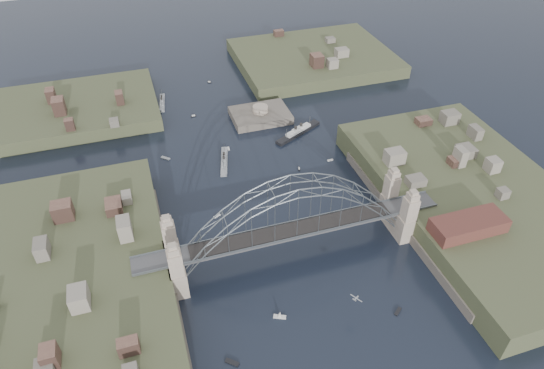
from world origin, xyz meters
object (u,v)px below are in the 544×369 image
Objects in this scene: fort_island at (260,119)px; ocean_liner at (298,132)px; bridge at (293,219)px; naval_cruiser_near at (224,161)px; naval_cruiser_far at (162,102)px; wharf_shed at (469,225)px.

fort_island is 17.90m from ocean_liner.
bridge reaches higher than fort_island.
fort_island is at bearing 124.87° from ocean_liner.
bridge is 4.17× the size of ocean_liner.
bridge is 60.74m from ocean_liner.
naval_cruiser_near is 0.79× the size of ocean_liner.
naval_cruiser_near is at bearing -130.11° from fort_island.
fort_island reaches higher than naval_cruiser_far.
naval_cruiser_far is 0.69× the size of ocean_liner.
fort_island is 1.38× the size of naval_cruiser_near.
wharf_shed is (44.00, -14.00, -2.32)m from bridge.
fort_island reaches higher than ocean_liner.
naval_cruiser_near reaches higher than naval_cruiser_far.
naval_cruiser_far is at bearing 107.27° from naval_cruiser_near.
bridge is 46.23m from wharf_shed.
ocean_liner reaches higher than naval_cruiser_far.
wharf_shed reaches higher than ocean_liner.
wharf_shed reaches higher than naval_cruiser_far.
naval_cruiser_near is 49.36m from naval_cruiser_far.
bridge is 3.82× the size of fort_island.
fort_island is at bearing 49.89° from naval_cruiser_near.
naval_cruiser_near is (-8.13, 46.10, -11.58)m from bridge.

